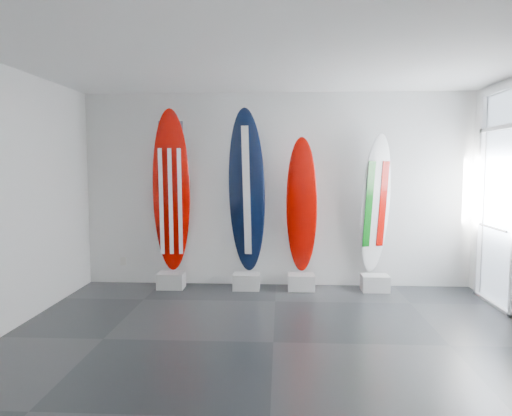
# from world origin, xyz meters

# --- Properties ---
(floor) EXTENTS (6.00, 6.00, 0.00)m
(floor) POSITION_xyz_m (0.00, 0.00, 0.00)
(floor) COLOR black
(floor) RESTS_ON ground
(ceiling) EXTENTS (6.00, 6.00, 0.00)m
(ceiling) POSITION_xyz_m (0.00, 0.00, 3.00)
(ceiling) COLOR white
(ceiling) RESTS_ON wall_back
(wall_back) EXTENTS (6.00, 0.00, 6.00)m
(wall_back) POSITION_xyz_m (0.00, 2.50, 1.50)
(wall_back) COLOR white
(wall_back) RESTS_ON ground
(wall_front) EXTENTS (6.00, 0.00, 6.00)m
(wall_front) POSITION_xyz_m (0.00, -2.50, 1.50)
(wall_front) COLOR white
(wall_front) RESTS_ON ground
(display_block_usa) EXTENTS (0.40, 0.30, 0.24)m
(display_block_usa) POSITION_xyz_m (-1.61, 2.18, 0.12)
(display_block_usa) COLOR silver
(display_block_usa) RESTS_ON floor
(surfboard_usa) EXTENTS (0.60, 0.36, 2.50)m
(surfboard_usa) POSITION_xyz_m (-1.61, 2.28, 1.49)
(surfboard_usa) COLOR #9E0500
(surfboard_usa) RESTS_ON display_block_usa
(display_block_navy) EXTENTS (0.40, 0.30, 0.24)m
(display_block_navy) POSITION_xyz_m (-0.45, 2.18, 0.12)
(display_block_navy) COLOR silver
(display_block_navy) RESTS_ON floor
(surfboard_navy) EXTENTS (0.62, 0.44, 2.50)m
(surfboard_navy) POSITION_xyz_m (-0.45, 2.28, 1.49)
(surfboard_navy) COLOR black
(surfboard_navy) RESTS_ON display_block_navy
(display_block_swiss) EXTENTS (0.40, 0.30, 0.24)m
(display_block_swiss) POSITION_xyz_m (0.39, 2.18, 0.12)
(display_block_swiss) COLOR silver
(display_block_swiss) RESTS_ON floor
(surfboard_swiss) EXTENTS (0.50, 0.39, 2.07)m
(surfboard_swiss) POSITION_xyz_m (0.39, 2.28, 1.27)
(surfboard_swiss) COLOR #9E0500
(surfboard_swiss) RESTS_ON display_block_swiss
(display_block_italy) EXTENTS (0.40, 0.30, 0.24)m
(display_block_italy) POSITION_xyz_m (1.49, 2.18, 0.12)
(display_block_italy) COLOR silver
(display_block_italy) RESTS_ON floor
(surfboard_italy) EXTENTS (0.56, 0.46, 2.12)m
(surfboard_italy) POSITION_xyz_m (1.49, 2.28, 1.30)
(surfboard_italy) COLOR white
(surfboard_italy) RESTS_ON display_block_italy
(wall_outlet) EXTENTS (0.09, 0.02, 0.13)m
(wall_outlet) POSITION_xyz_m (-2.45, 2.48, 0.35)
(wall_outlet) COLOR silver
(wall_outlet) RESTS_ON wall_back
(glass_door) EXTENTS (0.12, 1.16, 2.85)m
(glass_door) POSITION_xyz_m (2.97, 1.55, 1.43)
(glass_door) COLOR white
(glass_door) RESTS_ON floor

